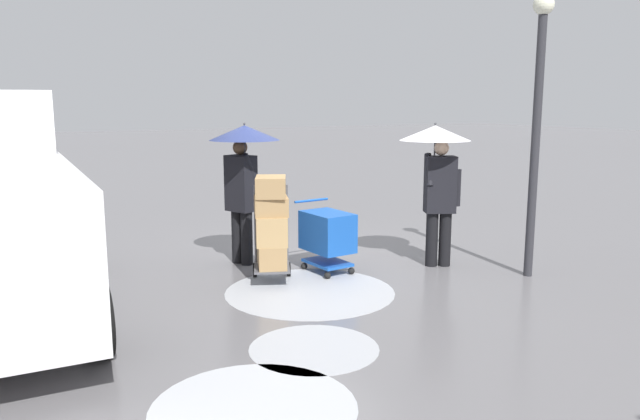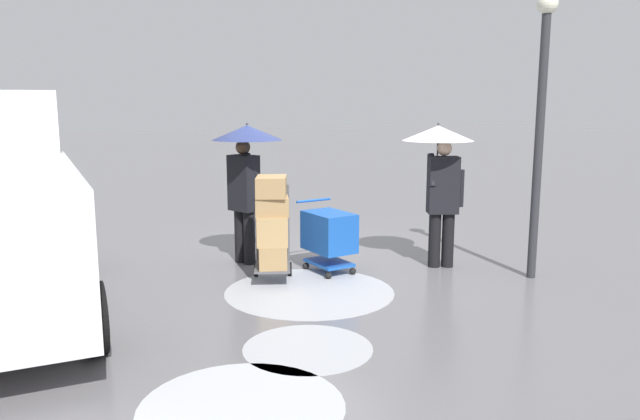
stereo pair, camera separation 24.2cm
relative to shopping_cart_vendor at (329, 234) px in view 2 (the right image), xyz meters
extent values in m
plane|color=slate|center=(0.18, -0.78, -0.57)|extent=(90.00, 90.00, 0.00)
cylinder|color=#ADAFB5|center=(0.67, 0.74, -0.56)|extent=(2.22, 2.22, 0.01)
cylinder|color=silver|center=(2.51, 3.28, -0.56)|extent=(1.70, 1.70, 0.01)
cylinder|color=#ADAFB5|center=(1.51, 2.43, -0.56)|extent=(1.32, 1.32, 0.01)
cylinder|color=black|center=(3.36, -1.63, -0.21)|extent=(0.26, 0.73, 0.72)
cylinder|color=black|center=(3.44, 1.59, -0.21)|extent=(0.26, 0.73, 0.72)
cube|color=#1951B2|center=(0.00, 0.00, 0.03)|extent=(0.59, 0.81, 0.56)
cube|color=#1951B2|center=(0.00, 0.00, -0.43)|extent=(0.53, 0.73, 0.04)
cylinder|color=#1951B2|center=(0.04, -0.42, 0.43)|extent=(0.58, 0.09, 0.04)
sphere|color=black|center=(-0.24, 0.28, -0.52)|extent=(0.10, 0.10, 0.10)
sphere|color=black|center=(0.18, 0.32, -0.52)|extent=(0.10, 0.10, 0.10)
sphere|color=black|center=(-0.18, -0.32, -0.52)|extent=(0.10, 0.10, 0.10)
sphere|color=black|center=(0.24, -0.28, -0.52)|extent=(0.10, 0.10, 0.10)
cube|color=#515156|center=(0.93, 0.12, -0.35)|extent=(0.68, 0.74, 0.03)
cylinder|color=#515156|center=(0.61, -0.07, 0.20)|extent=(0.04, 0.04, 1.10)
cylinder|color=#515156|center=(1.02, -0.25, 0.20)|extent=(0.04, 0.04, 1.10)
cylinder|color=black|center=(0.59, -0.06, -0.47)|extent=(0.13, 0.20, 0.20)
cylinder|color=black|center=(1.03, -0.26, -0.47)|extent=(0.13, 0.20, 0.20)
cube|color=#A37F51|center=(0.93, 0.12, -0.18)|extent=(0.55, 0.67, 0.31)
cube|color=tan|center=(0.93, 0.12, 0.18)|extent=(0.59, 0.68, 0.40)
cube|color=#A37F51|center=(0.93, 0.12, 0.50)|extent=(0.58, 0.59, 0.25)
cube|color=#A37F51|center=(0.93, 0.12, 0.76)|extent=(0.59, 0.65, 0.27)
cylinder|color=black|center=(-1.73, 0.54, -0.16)|extent=(0.18, 0.18, 0.82)
cylinder|color=black|center=(-1.55, 0.45, -0.16)|extent=(0.18, 0.18, 0.82)
cube|color=black|center=(-1.64, 0.49, 0.67)|extent=(0.52, 0.44, 0.84)
sphere|color=beige|center=(-1.64, 0.49, 1.21)|extent=(0.22, 0.22, 0.22)
cylinder|color=black|center=(-1.87, 0.61, 0.62)|extent=(0.10, 0.10, 0.55)
cylinder|color=black|center=(-1.47, 0.43, 0.89)|extent=(0.22, 0.32, 0.50)
cylinder|color=#333338|center=(-1.55, 0.45, 1.05)|extent=(0.02, 0.02, 0.86)
cone|color=white|center=(-1.55, 0.45, 1.43)|extent=(1.04, 1.04, 0.22)
sphere|color=#333338|center=(-1.55, 0.45, 1.56)|extent=(0.04, 0.04, 0.04)
cylinder|color=black|center=(0.95, -1.13, -0.16)|extent=(0.18, 0.18, 0.82)
cylinder|color=black|center=(0.87, -0.94, -0.16)|extent=(0.18, 0.18, 0.82)
cube|color=black|center=(0.91, -1.04, 0.67)|extent=(0.43, 0.51, 0.84)
sphere|color=brown|center=(0.91, -1.04, 1.21)|extent=(0.22, 0.22, 0.22)
cylinder|color=black|center=(1.01, -1.28, 0.62)|extent=(0.10, 0.10, 0.55)
cylinder|color=black|center=(0.83, -0.88, 0.89)|extent=(0.32, 0.21, 0.50)
cylinder|color=#333338|center=(0.87, -0.94, 1.05)|extent=(0.02, 0.02, 0.86)
cone|color=navy|center=(0.87, -0.94, 1.43)|extent=(1.04, 1.04, 0.22)
sphere|color=#333338|center=(0.87, -0.94, 1.56)|extent=(0.04, 0.04, 0.04)
cylinder|color=#2D2D33|center=(-2.42, 1.54, 1.23)|extent=(0.12, 0.12, 3.60)
sphere|color=#EAEACC|center=(-2.42, 1.54, 3.15)|extent=(0.28, 0.28, 0.28)
camera|label=1|loc=(4.27, 7.66, 1.89)|focal=34.84mm
camera|label=2|loc=(4.06, 7.77, 1.89)|focal=34.84mm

